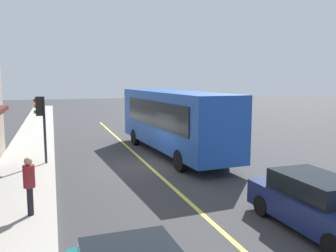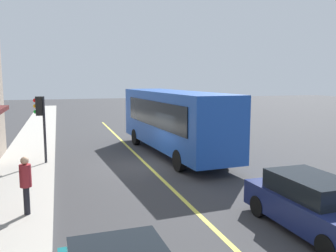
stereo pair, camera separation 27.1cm
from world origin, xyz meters
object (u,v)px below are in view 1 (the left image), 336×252
object	(u,v)px
traffic_light	(40,114)
car_navy	(317,204)
pedestrian_waiting	(29,180)
bus	(173,119)

from	to	relation	value
traffic_light	car_navy	size ratio (longest dim) A/B	0.74
car_navy	pedestrian_waiting	world-z (taller)	pedestrian_waiting
bus	pedestrian_waiting	size ratio (longest dim) A/B	6.41
traffic_light	bus	bearing A→B (deg)	-84.29
car_navy	traffic_light	bearing A→B (deg)	36.48
bus	pedestrian_waiting	bearing A→B (deg)	136.69
bus	car_navy	size ratio (longest dim) A/B	2.60
bus	car_navy	bearing A→B (deg)	-177.06
traffic_light	car_navy	distance (m)	12.57
bus	traffic_light	world-z (taller)	bus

